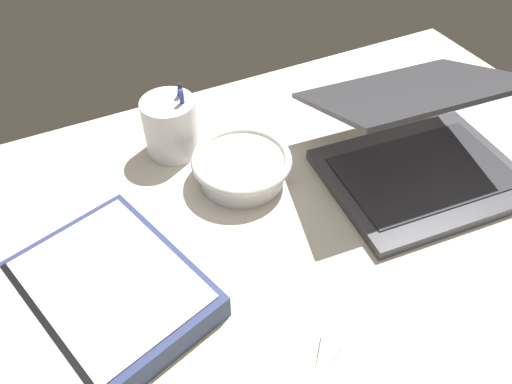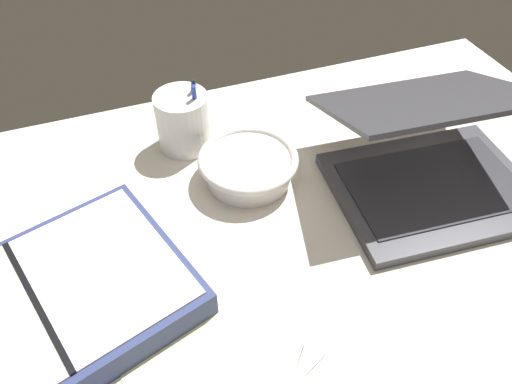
% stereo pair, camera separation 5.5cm
% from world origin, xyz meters
% --- Properties ---
extents(desk_top, '(1.40, 1.00, 0.02)m').
position_xyz_m(desk_top, '(0.00, 0.00, 0.01)').
color(desk_top, beige).
rests_on(desk_top, ground).
extents(laptop, '(0.34, 0.34, 0.18)m').
position_xyz_m(laptop, '(0.32, 0.11, 0.07)').
color(laptop, '#38383D').
rests_on(laptop, desk_top).
extents(bowl, '(0.17, 0.17, 0.05)m').
position_xyz_m(bowl, '(0.05, 0.22, 0.05)').
color(bowl, silver).
rests_on(bowl, desk_top).
extents(pen_cup, '(0.09, 0.09, 0.13)m').
position_xyz_m(pen_cup, '(-0.03, 0.35, 0.07)').
color(pen_cup, white).
rests_on(pen_cup, desk_top).
extents(planner, '(0.44, 0.36, 0.05)m').
position_xyz_m(planner, '(-0.30, 0.05, 0.04)').
color(planner, navy).
rests_on(planner, desk_top).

